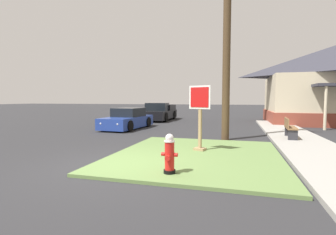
{
  "coord_description": "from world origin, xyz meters",
  "views": [
    {
      "loc": [
        3.12,
        -5.94,
        1.78
      ],
      "look_at": [
        0.63,
        2.97,
        1.1
      ],
      "focal_mm": 26.83,
      "sensor_mm": 36.0,
      "label": 1
    }
  ],
  "objects_px": {
    "fire_hydrant": "(169,155)",
    "manhole_cover": "(154,143)",
    "street_bench": "(289,127)",
    "pickup_truck_black": "(159,113)",
    "stop_sign": "(200,119)",
    "utility_pole": "(227,27)",
    "parked_sedan_blue": "(128,120)"
  },
  "relations": [
    {
      "from": "fire_hydrant",
      "to": "manhole_cover",
      "type": "height_order",
      "value": "fire_hydrant"
    },
    {
      "from": "pickup_truck_black",
      "to": "utility_pole",
      "type": "distance_m",
      "value": 11.52
    },
    {
      "from": "manhole_cover",
      "to": "street_bench",
      "type": "xyz_separation_m",
      "value": [
        5.37,
        2.24,
        0.57
      ]
    },
    {
      "from": "pickup_truck_black",
      "to": "stop_sign",
      "type": "bearing_deg",
      "value": -66.46
    },
    {
      "from": "stop_sign",
      "to": "street_bench",
      "type": "distance_m",
      "value": 4.87
    },
    {
      "from": "manhole_cover",
      "to": "fire_hydrant",
      "type": "bearing_deg",
      "value": -66.74
    },
    {
      "from": "parked_sedan_blue",
      "to": "pickup_truck_black",
      "type": "distance_m",
      "value": 6.15
    },
    {
      "from": "manhole_cover",
      "to": "street_bench",
      "type": "relative_size",
      "value": 0.48
    },
    {
      "from": "parked_sedan_blue",
      "to": "street_bench",
      "type": "distance_m",
      "value": 8.9
    },
    {
      "from": "manhole_cover",
      "to": "street_bench",
      "type": "height_order",
      "value": "street_bench"
    },
    {
      "from": "parked_sedan_blue",
      "to": "street_bench",
      "type": "height_order",
      "value": "parked_sedan_blue"
    },
    {
      "from": "pickup_truck_black",
      "to": "manhole_cover",
      "type": "bearing_deg",
      "value": -73.43
    },
    {
      "from": "manhole_cover",
      "to": "stop_sign",
      "type": "bearing_deg",
      "value": -31.71
    },
    {
      "from": "fire_hydrant",
      "to": "manhole_cover",
      "type": "distance_m",
      "value": 4.41
    },
    {
      "from": "fire_hydrant",
      "to": "pickup_truck_black",
      "type": "xyz_separation_m",
      "value": [
        -4.9,
        14.68,
        0.1
      ]
    },
    {
      "from": "parked_sedan_blue",
      "to": "pickup_truck_black",
      "type": "xyz_separation_m",
      "value": [
        0.07,
        6.15,
        0.07
      ]
    },
    {
      "from": "fire_hydrant",
      "to": "manhole_cover",
      "type": "xyz_separation_m",
      "value": [
        -1.73,
        4.02,
        -0.5
      ]
    },
    {
      "from": "fire_hydrant",
      "to": "parked_sedan_blue",
      "type": "xyz_separation_m",
      "value": [
        -4.97,
        8.53,
        0.03
      ]
    },
    {
      "from": "fire_hydrant",
      "to": "pickup_truck_black",
      "type": "bearing_deg",
      "value": 108.46
    },
    {
      "from": "manhole_cover",
      "to": "pickup_truck_black",
      "type": "relative_size",
      "value": 0.14
    },
    {
      "from": "fire_hydrant",
      "to": "parked_sedan_blue",
      "type": "bearing_deg",
      "value": 120.22
    },
    {
      "from": "stop_sign",
      "to": "street_bench",
      "type": "bearing_deg",
      "value": 46.06
    },
    {
      "from": "manhole_cover",
      "to": "utility_pole",
      "type": "height_order",
      "value": "utility_pole"
    },
    {
      "from": "manhole_cover",
      "to": "utility_pole",
      "type": "xyz_separation_m",
      "value": [
        2.7,
        1.68,
        4.81
      ]
    },
    {
      "from": "stop_sign",
      "to": "manhole_cover",
      "type": "bearing_deg",
      "value": 148.29
    },
    {
      "from": "street_bench",
      "to": "utility_pole",
      "type": "height_order",
      "value": "utility_pole"
    },
    {
      "from": "fire_hydrant",
      "to": "stop_sign",
      "type": "xyz_separation_m",
      "value": [
        0.28,
        2.78,
        0.63
      ]
    },
    {
      "from": "stop_sign",
      "to": "manhole_cover",
      "type": "xyz_separation_m",
      "value": [
        -2.01,
        1.24,
        -1.13
      ]
    },
    {
      "from": "stop_sign",
      "to": "pickup_truck_black",
      "type": "relative_size",
      "value": 0.42
    },
    {
      "from": "fire_hydrant",
      "to": "manhole_cover",
      "type": "relative_size",
      "value": 1.3
    },
    {
      "from": "fire_hydrant",
      "to": "parked_sedan_blue",
      "type": "distance_m",
      "value": 9.88
    },
    {
      "from": "manhole_cover",
      "to": "parked_sedan_blue",
      "type": "distance_m",
      "value": 5.58
    }
  ]
}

